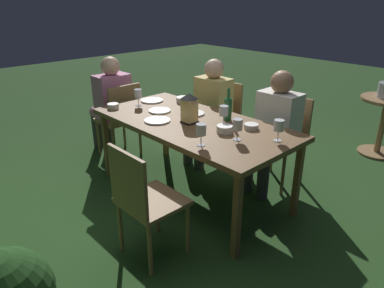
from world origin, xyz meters
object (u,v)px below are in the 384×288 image
(person_in_pink, at_px, (110,101))
(wine_glass_b, at_px, (138,94))
(wine_glass_e, at_px, (201,131))
(bowl_olives, at_px, (251,126))
(person_in_mustard, at_px, (209,107))
(lantern_centerpiece, at_px, (189,106))
(plate_c, at_px, (160,111))
(plate_d, at_px, (152,100))
(bowl_salad, at_px, (113,106))
(plate_a, at_px, (157,120))
(chair_side_left_b, at_px, (221,116))
(dining_table, at_px, (192,127))
(plate_b, at_px, (193,113))
(bowl_bread, at_px, (183,99))
(person_in_cream, at_px, (274,126))
(chair_side_right_a, at_px, (144,199))
(side_table, at_px, (384,117))
(green_bottle_on_table, at_px, (228,109))
(chair_head_far, at_px, (121,117))
(wine_glass_d, at_px, (224,112))
(wine_glass_c, at_px, (238,126))
(bowl_dip, at_px, (225,129))
(wine_glass_a, at_px, (279,126))
(chair_side_left_a, at_px, (284,136))

(person_in_pink, bearing_deg, wine_glass_b, 174.25)
(wine_glass_e, distance_m, bowl_olives, 0.57)
(person_in_mustard, bearing_deg, lantern_centerpiece, 121.96)
(bowl_olives, bearing_deg, plate_c, 16.35)
(plate_d, relative_size, bowl_salad, 2.10)
(plate_a, bearing_deg, person_in_pink, -10.94)
(chair_side_left_b, distance_m, plate_c, 0.92)
(wine_glass_e, bearing_deg, plate_c, -18.80)
(dining_table, relative_size, plate_b, 9.07)
(wine_glass_e, xyz_separation_m, bowl_bread, (0.95, -0.67, -0.09))
(person_in_cream, relative_size, bowl_olives, 9.53)
(wine_glass_e, distance_m, plate_d, 1.29)
(chair_side_right_a, height_order, side_table, chair_side_right_a)
(dining_table, xyz_separation_m, green_bottle_on_table, (-0.20, -0.25, 0.16))
(dining_table, height_order, bowl_bread, bowl_bread)
(plate_c, distance_m, side_table, 2.65)
(chair_head_far, bearing_deg, plate_d, -163.18)
(wine_glass_d, xyz_separation_m, wine_glass_e, (-0.19, 0.46, 0.00))
(lantern_centerpiece, height_order, wine_glass_c, lantern_centerpiece)
(wine_glass_d, xyz_separation_m, bowl_dip, (-0.13, 0.13, -0.09))
(wine_glass_a, xyz_separation_m, bowl_salad, (1.60, 0.47, -0.09))
(chair_side_right_a, relative_size, plate_d, 3.73)
(person_in_cream, height_order, plate_d, person_in_cream)
(plate_c, bearing_deg, dining_table, -175.47)
(person_in_cream, bearing_deg, person_in_mustard, 0.00)
(green_bottle_on_table, distance_m, wine_glass_d, 0.13)
(chair_side_right_a, xyz_separation_m, person_in_pink, (1.81, -0.85, 0.15))
(person_in_mustard, distance_m, wine_glass_b, 0.81)
(green_bottle_on_table, bearing_deg, lantern_centerpiece, 57.52)
(chair_side_left_a, distance_m, person_in_mustard, 0.88)
(bowl_olives, distance_m, bowl_salad, 1.40)
(chair_side_left_b, height_order, wine_glass_e, wine_glass_e)
(wine_glass_a, bearing_deg, person_in_cream, -53.67)
(chair_head_far, xyz_separation_m, green_bottle_on_table, (-1.39, -0.25, 0.36))
(chair_side_left_b, relative_size, bowl_olives, 7.21)
(green_bottle_on_table, height_order, wine_glass_b, green_bottle_on_table)
(plate_a, bearing_deg, lantern_centerpiece, -140.45)
(plate_c, bearing_deg, person_in_cream, -140.73)
(person_in_pink, height_order, person_in_mustard, same)
(chair_head_far, relative_size, plate_b, 4.20)
(chair_side_left_a, relative_size, bowl_olives, 7.21)
(bowl_salad, bearing_deg, bowl_olives, -157.45)
(chair_head_far, bearing_deg, wine_glass_b, 171.90)
(person_in_cream, height_order, green_bottle_on_table, person_in_cream)
(lantern_centerpiece, relative_size, wine_glass_a, 1.57)
(person_in_pink, bearing_deg, chair_side_left_b, -138.45)
(chair_head_far, bearing_deg, plate_c, 177.52)
(plate_d, bearing_deg, chair_side_left_a, -148.55)
(chair_head_far, height_order, lantern_centerpiece, lantern_centerpiece)
(chair_side_left_b, relative_size, bowl_bread, 6.07)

